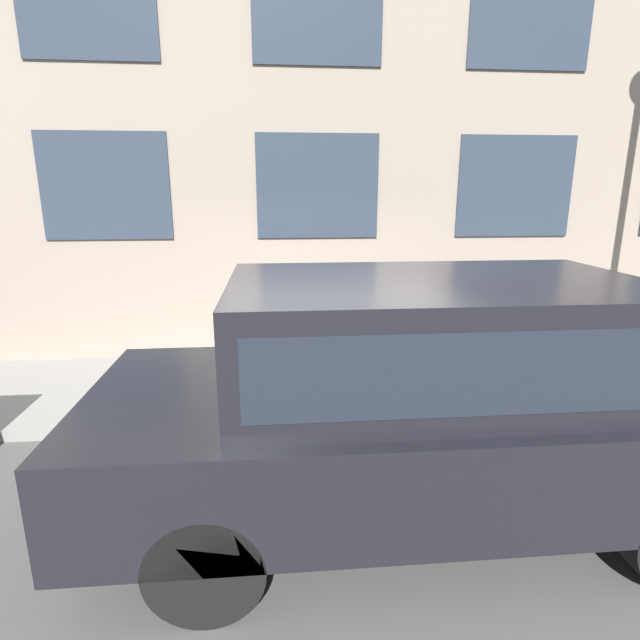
% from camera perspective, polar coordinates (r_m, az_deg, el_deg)
% --- Properties ---
extents(ground_plane, '(80.00, 80.00, 0.00)m').
position_cam_1_polar(ground_plane, '(5.57, 1.85, -12.28)').
color(ground_plane, '#514F4C').
extents(sidewalk, '(2.32, 60.00, 0.13)m').
position_cam_1_polar(sidewalk, '(6.60, 0.62, -7.27)').
color(sidewalk, gray).
rests_on(sidewalk, ground_plane).
extents(building_facade, '(0.33, 40.00, 7.33)m').
position_cam_1_polar(building_facade, '(7.51, -0.40, 23.37)').
color(building_facade, gray).
rests_on(building_facade, ground_plane).
extents(fire_hydrant, '(0.37, 0.47, 0.81)m').
position_cam_1_polar(fire_hydrant, '(5.94, 2.93, -4.87)').
color(fire_hydrant, gold).
rests_on(fire_hydrant, sidewalk).
extents(person, '(0.33, 0.22, 1.37)m').
position_cam_1_polar(person, '(5.97, -2.91, -0.67)').
color(person, '#232328').
rests_on(person, sidewalk).
extents(parked_truck_charcoal_near, '(2.06, 4.86, 1.90)m').
position_cam_1_polar(parked_truck_charcoal_near, '(3.92, 11.79, -7.29)').
color(parked_truck_charcoal_near, black).
rests_on(parked_truck_charcoal_near, ground_plane).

